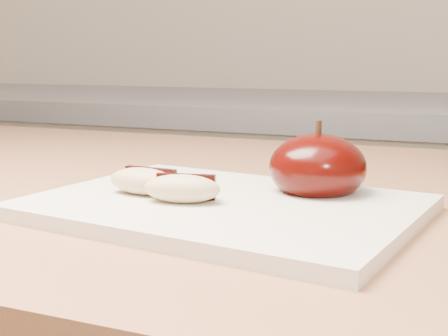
% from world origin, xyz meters
% --- Properties ---
extents(back_cabinet, '(2.40, 0.62, 0.94)m').
position_xyz_m(back_cabinet, '(0.00, 1.20, 0.47)').
color(back_cabinet, silver).
rests_on(back_cabinet, ground).
extents(cutting_board, '(0.31, 0.25, 0.01)m').
position_xyz_m(cutting_board, '(0.05, 0.39, 0.91)').
color(cutting_board, silver).
rests_on(cutting_board, island_counter).
extents(apple_half, '(0.09, 0.09, 0.07)m').
position_xyz_m(apple_half, '(0.11, 0.45, 0.93)').
color(apple_half, black).
rests_on(apple_half, cutting_board).
extents(apple_wedge_a, '(0.06, 0.03, 0.02)m').
position_xyz_m(apple_wedge_a, '(-0.02, 0.38, 0.92)').
color(apple_wedge_a, tan).
rests_on(apple_wedge_a, cutting_board).
extents(apple_wedge_b, '(0.06, 0.04, 0.02)m').
position_xyz_m(apple_wedge_b, '(0.03, 0.37, 0.92)').
color(apple_wedge_b, tan).
rests_on(apple_wedge_b, cutting_board).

